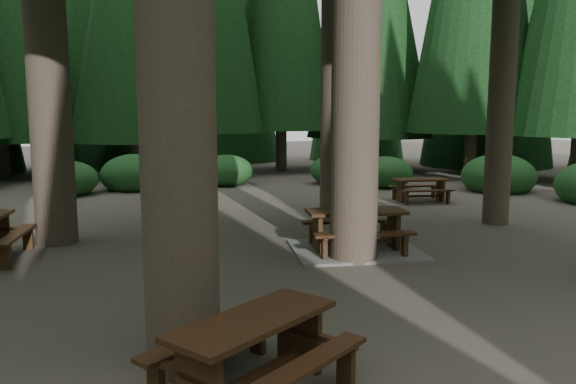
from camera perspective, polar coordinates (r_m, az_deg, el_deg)
name	(u,v)px	position (r m, az deg, el deg)	size (l,w,h in m)	color
ground	(316,267)	(9.69, 2.90, -7.57)	(80.00, 80.00, 0.00)	#4B453D
picnic_table_a	(356,237)	(10.72, 6.91, -4.58)	(2.72, 2.41, 0.80)	gray
picnic_table_d	(421,186)	(17.04, 13.32, 0.56)	(1.78, 1.55, 0.68)	#371A10
picnic_table_e	(254,343)	(5.39, -3.49, -15.07)	(2.18, 2.06, 0.74)	#371A10
shrub_ring	(335,232)	(10.54, 4.81, -4.07)	(23.86, 24.64, 1.49)	#1B4F26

